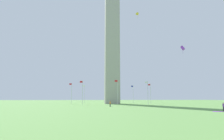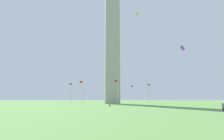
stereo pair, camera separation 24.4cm
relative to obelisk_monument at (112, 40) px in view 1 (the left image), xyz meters
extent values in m
plane|color=#609347|center=(0.00, 0.00, -28.82)|extent=(260.00, 260.00, 0.00)
cube|color=#A8A399|center=(0.00, 0.00, -3.46)|extent=(6.34, 6.34, 50.72)
cylinder|color=silver|center=(17.47, 0.00, -24.40)|extent=(0.14, 0.14, 8.84)
cube|color=red|center=(18.02, 0.00, -20.43)|extent=(1.00, 0.03, 0.64)
cylinder|color=silver|center=(12.35, 12.35, -24.40)|extent=(0.14, 0.14, 8.84)
cube|color=red|center=(12.90, 12.35, -20.43)|extent=(1.00, 0.03, 0.64)
cylinder|color=silver|center=(0.00, 17.47, -24.40)|extent=(0.14, 0.14, 8.84)
cube|color=red|center=(0.55, 17.47, -20.43)|extent=(1.00, 0.03, 0.64)
cylinder|color=silver|center=(-12.35, 12.35, -24.40)|extent=(0.14, 0.14, 8.84)
cube|color=white|center=(-11.80, 12.35, -20.43)|extent=(1.00, 0.03, 0.64)
cylinder|color=silver|center=(-17.47, 0.00, -24.40)|extent=(0.14, 0.14, 8.84)
cube|color=red|center=(-16.92, 0.00, -20.43)|extent=(1.00, 0.03, 0.64)
cylinder|color=silver|center=(-12.35, -12.35, -24.40)|extent=(0.14, 0.14, 8.84)
cube|color=#1E2D99|center=(-11.80, -12.35, -20.43)|extent=(1.00, 0.03, 0.64)
cylinder|color=silver|center=(0.00, -17.47, -24.40)|extent=(0.14, 0.14, 8.84)
cube|color=red|center=(0.55, -17.47, -20.43)|extent=(1.00, 0.03, 0.64)
cylinder|color=silver|center=(12.35, -12.35, -24.40)|extent=(0.14, 0.14, 8.84)
cube|color=white|center=(12.90, -12.35, -20.43)|extent=(1.00, 0.03, 0.64)
cylinder|color=#2D2D38|center=(-16.31, 48.10, -28.42)|extent=(0.29, 0.29, 0.80)
cylinder|color=purple|center=(-16.31, 48.10, -27.69)|extent=(0.32, 0.32, 0.65)
sphere|color=beige|center=(-16.31, 48.10, -27.25)|extent=(0.24, 0.24, 0.24)
cylinder|color=#2D2D38|center=(3.71, 27.43, -28.42)|extent=(0.29, 0.29, 0.80)
cylinder|color=orange|center=(3.71, 27.43, -27.69)|extent=(0.32, 0.32, 0.66)
sphere|color=#936B4C|center=(3.71, 27.43, -27.24)|extent=(0.24, 0.24, 0.24)
cube|color=purple|center=(-17.87, 30.48, -11.43)|extent=(1.35, 1.39, 1.43)
cylinder|color=#67278E|center=(-17.87, 30.48, -12.54)|extent=(0.04, 0.04, 1.66)
cone|color=yellow|center=(-5.89, 24.33, 1.41)|extent=(1.56, 1.58, 1.26)
cylinder|color=#A4921C|center=(-5.89, 24.33, 0.56)|extent=(0.04, 0.04, 1.27)
cube|color=purple|center=(-14.49, 48.88, -28.81)|extent=(2.19, 1.97, 0.01)
camera|label=1|loc=(9.53, 82.58, -26.21)|focal=30.18mm
camera|label=2|loc=(9.29, 82.61, -26.21)|focal=30.18mm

